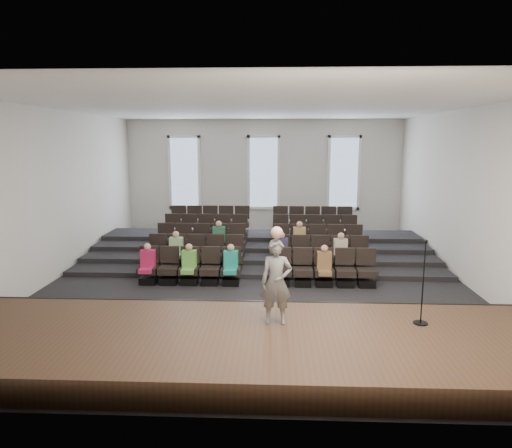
# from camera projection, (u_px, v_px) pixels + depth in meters

# --- Properties ---
(ground) EXTENTS (14.00, 14.00, 0.00)m
(ground) POSITION_uv_depth(u_px,v_px,m) (257.00, 279.00, 13.66)
(ground) COLOR black
(ground) RESTS_ON ground
(ceiling) EXTENTS (12.00, 14.00, 0.02)m
(ceiling) POSITION_uv_depth(u_px,v_px,m) (257.00, 107.00, 12.76)
(ceiling) COLOR white
(ceiling) RESTS_ON ground
(wall_back) EXTENTS (12.00, 0.04, 5.00)m
(wall_back) POSITION_uv_depth(u_px,v_px,m) (264.00, 177.00, 20.11)
(wall_back) COLOR silver
(wall_back) RESTS_ON ground
(wall_front) EXTENTS (12.00, 0.04, 5.00)m
(wall_front) POSITION_uv_depth(u_px,v_px,m) (236.00, 256.00, 6.31)
(wall_front) COLOR silver
(wall_front) RESTS_ON ground
(wall_left) EXTENTS (0.04, 14.00, 5.00)m
(wall_left) POSITION_uv_depth(u_px,v_px,m) (54.00, 195.00, 13.47)
(wall_left) COLOR silver
(wall_left) RESTS_ON ground
(wall_right) EXTENTS (0.04, 14.00, 5.00)m
(wall_right) POSITION_uv_depth(u_px,v_px,m) (468.00, 197.00, 12.96)
(wall_right) COLOR silver
(wall_right) RESTS_ON ground
(stage) EXTENTS (11.80, 3.60, 0.50)m
(stage) POSITION_uv_depth(u_px,v_px,m) (246.00, 346.00, 8.60)
(stage) COLOR #3D2C1A
(stage) RESTS_ON ground
(stage_lip) EXTENTS (11.80, 0.06, 0.52)m
(stage_lip) POSITION_uv_depth(u_px,v_px,m) (251.00, 312.00, 10.34)
(stage_lip) COLOR black
(stage_lip) RESTS_ON ground
(risers) EXTENTS (11.80, 4.80, 0.60)m
(risers) POSITION_uv_depth(u_px,v_px,m) (261.00, 248.00, 16.74)
(risers) COLOR black
(risers) RESTS_ON ground
(seating_rows) EXTENTS (6.80, 4.70, 1.67)m
(seating_rows) POSITION_uv_depth(u_px,v_px,m) (259.00, 245.00, 15.05)
(seating_rows) COLOR black
(seating_rows) RESTS_ON ground
(windows) EXTENTS (8.44, 0.10, 3.24)m
(windows) POSITION_uv_depth(u_px,v_px,m) (264.00, 173.00, 20.01)
(windows) COLOR white
(windows) RESTS_ON wall_back
(audience) EXTENTS (6.05, 2.64, 1.10)m
(audience) POSITION_uv_depth(u_px,v_px,m) (246.00, 251.00, 13.75)
(audience) COLOR #5EA943
(audience) RESTS_ON seating_rows
(speaker) EXTENTS (0.62, 0.41, 1.68)m
(speaker) POSITION_uv_depth(u_px,v_px,m) (276.00, 282.00, 8.94)
(speaker) COLOR slate
(speaker) RESTS_ON stage
(mic_stand) EXTENTS (0.29, 0.29, 1.71)m
(mic_stand) POSITION_uv_depth(u_px,v_px,m) (422.00, 299.00, 8.95)
(mic_stand) COLOR black
(mic_stand) RESTS_ON stage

